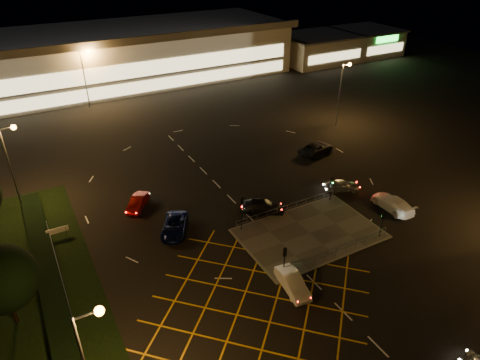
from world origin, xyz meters
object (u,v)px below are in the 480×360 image
signal_se (383,219)px  car_approach_white (393,203)px  car_circ_red (138,203)px  car_queue_white (293,283)px  signal_sw (285,256)px  signal_ne (332,184)px  car_far_dkgrey (263,206)px  car_east_grey (316,148)px  signal_nw (241,212)px  car_right_silver (342,185)px  car_left_blue (175,226)px

signal_se → car_approach_white: bearing=-147.8°
car_circ_red → car_queue_white: bearing=-30.1°
signal_sw → car_circ_red: size_ratio=0.76×
signal_ne → signal_se: bearing=-90.0°
car_far_dkgrey → car_east_grey: bearing=-27.0°
car_queue_white → car_east_grey: car_east_grey is taller
car_far_dkgrey → car_approach_white: bearing=-85.7°
signal_sw → car_approach_white: (17.13, 3.23, -1.58)m
signal_sw → signal_ne: size_ratio=1.00×
car_approach_white → car_circ_red: bearing=-28.1°
signal_nw → signal_se: bearing=-33.6°
car_circ_red → car_right_silver: bearing=17.4°
car_far_dkgrey → signal_ne: bearing=-72.5°
signal_nw → car_queue_white: (-0.24, -9.75, -1.63)m
car_left_blue → car_approach_white: car_approach_white is taller
signal_sw → car_right_silver: size_ratio=0.74×
car_left_blue → car_far_dkgrey: bearing=22.4°
signal_se → car_approach_white: size_ratio=0.58×
car_far_dkgrey → signal_sw: bearing=-170.0°
signal_nw → car_east_grey: bearing=30.9°
signal_sw → car_east_grey: 26.50m
car_east_grey → car_queue_white: bearing=125.5°
signal_se → car_left_blue: size_ratio=0.60×
signal_nw → car_approach_white: bearing=-15.5°
car_right_silver → car_east_grey: size_ratio=0.75×
signal_sw → signal_se: same height
car_left_blue → car_circ_red: car_left_blue is taller
car_east_grey → signal_nw: bearing=108.3°
signal_ne → car_east_grey: size_ratio=0.56×
car_right_silver → car_east_grey: bearing=2.8°
car_far_dkgrey → car_right_silver: same height
car_approach_white → car_east_grey: bearing=-93.3°
car_left_blue → signal_se: bearing=-2.0°
signal_ne → car_right_silver: (2.76, 1.23, -1.64)m
car_right_silver → car_queue_white: bearing=149.5°
signal_ne → car_circ_red: signal_ne is taller
signal_sw → car_left_blue: size_ratio=0.60×
signal_se → signal_nw: 14.41m
signal_sw → car_queue_white: (-0.24, -1.77, -1.63)m
signal_nw → car_right_silver: bearing=4.8°
car_left_blue → signal_ne: bearing=19.5°
signal_sw → car_circ_red: signal_sw is taller
signal_sw → signal_se: size_ratio=1.00×
car_queue_white → car_approach_white: size_ratio=0.82×
car_left_blue → car_queue_white: bearing=-35.5°
signal_ne → signal_nw: bearing=180.0°
signal_se → car_queue_white: 12.48m
car_right_silver → car_circ_red: bearing=93.3°
signal_sw → signal_nw: 7.99m
car_circ_red → car_east_grey: 26.72m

